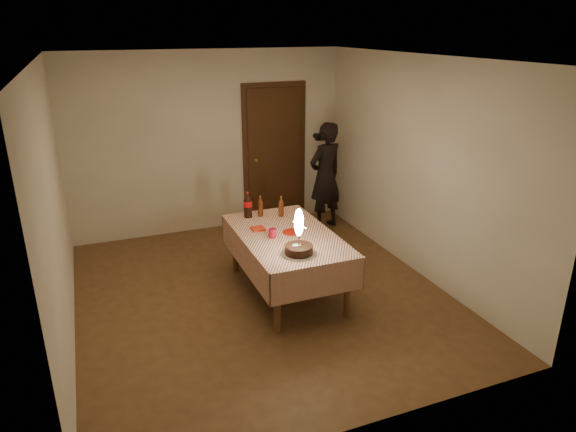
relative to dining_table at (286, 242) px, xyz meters
The scene contains 12 objects.
ground 0.69m from the dining_table, behind, with size 4.00×4.50×0.01m, color brown.
room_shell 1.07m from the dining_table, 154.60° to the left, with size 4.04×4.54×2.62m.
dining_table is the anchor object (origin of this frame).
birthday_cake 0.58m from the dining_table, 98.18° to the right, with size 0.36×0.36×0.49m.
red_plate 0.13m from the dining_table, 14.50° to the left, with size 0.22×0.22×0.01m, color #B61A0C.
red_cup 0.23m from the dining_table, behind, with size 0.08×0.08×0.10m, color #AA0B26.
clear_cup 0.21m from the dining_table, 21.39° to the left, with size 0.07×0.07×0.09m, color silver.
napkin_stack 0.36m from the dining_table, 135.28° to the left, with size 0.15×0.15×0.02m, color red.
cola_bottle 0.76m from the dining_table, 108.79° to the left, with size 0.10×0.10×0.32m.
amber_bottle_left 0.69m from the dining_table, 96.90° to the left, with size 0.06×0.06×0.26m.
amber_bottle_right 0.61m from the dining_table, 74.67° to the left, with size 0.06×0.06×0.26m.
photographer 2.12m from the dining_table, 52.55° to the left, with size 0.67×0.54×1.60m.
Camera 1 is at (-1.65, -4.95, 2.90)m, focal length 32.00 mm.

